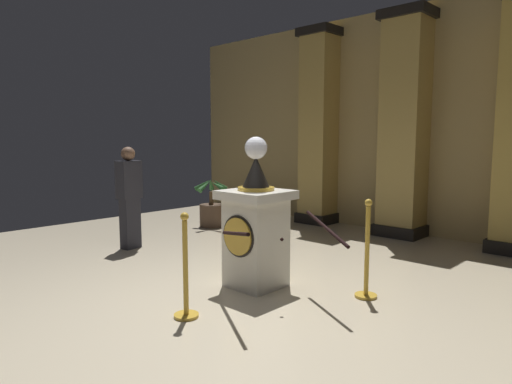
{
  "coord_description": "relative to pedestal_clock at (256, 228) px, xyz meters",
  "views": [
    {
      "loc": [
        3.55,
        -3.24,
        1.71
      ],
      "look_at": [
        0.04,
        0.46,
        1.1
      ],
      "focal_mm": 31.7,
      "sensor_mm": 36.0,
      "label": 1
    }
  ],
  "objects": [
    {
      "name": "column_centre_rear",
      "position": [
        -0.04,
        3.82,
        1.22
      ],
      "size": [
        0.83,
        0.83,
        3.86
      ],
      "color": "black",
      "rests_on": "ground_plane"
    },
    {
      "name": "stanchion_far",
      "position": [
        1.12,
        0.55,
        -0.31
      ],
      "size": [
        0.24,
        0.24,
        1.07
      ],
      "color": "gold",
      "rests_on": "ground_plane"
    },
    {
      "name": "column_left",
      "position": [
        -1.86,
        3.82,
        1.22
      ],
      "size": [
        0.73,
        0.73,
        3.86
      ],
      "color": "black",
      "rests_on": "ground_plane"
    },
    {
      "name": "stanchion_near",
      "position": [
        0.15,
        -1.13,
        -0.34
      ],
      "size": [
        0.24,
        0.24,
        1.02
      ],
      "color": "gold",
      "rests_on": "ground_plane"
    },
    {
      "name": "pedestal_clock",
      "position": [
        0.0,
        0.0,
        0.0
      ],
      "size": [
        0.7,
        0.7,
        1.73
      ],
      "color": "silver",
      "rests_on": "ground_plane"
    },
    {
      "name": "ground_plane",
      "position": [
        -0.04,
        -0.46,
        -0.69
      ],
      "size": [
        10.83,
        10.83,
        0.0
      ],
      "primitive_type": "plane",
      "color": "beige"
    },
    {
      "name": "back_wall",
      "position": [
        -0.04,
        4.14,
        1.32
      ],
      "size": [
        10.83,
        0.16,
        4.02
      ],
      "primitive_type": "cube",
      "color": "tan",
      "rests_on": "ground_plane"
    },
    {
      "name": "velvet_rope",
      "position": [
        0.64,
        -0.29,
        0.1
      ],
      "size": [
        1.35,
        1.36,
        0.22
      ],
      "color": "black"
    },
    {
      "name": "bystander_guest",
      "position": [
        -2.68,
        -0.02,
        0.14
      ],
      "size": [
        0.27,
        0.39,
        1.58
      ],
      "color": "#26262D",
      "rests_on": "ground_plane"
    },
    {
      "name": "potted_palm_left",
      "position": [
        -3.11,
        2.02,
        -0.38
      ],
      "size": [
        0.69,
        0.69,
        0.98
      ],
      "color": "#4C3828",
      "rests_on": "ground_plane"
    }
  ]
}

